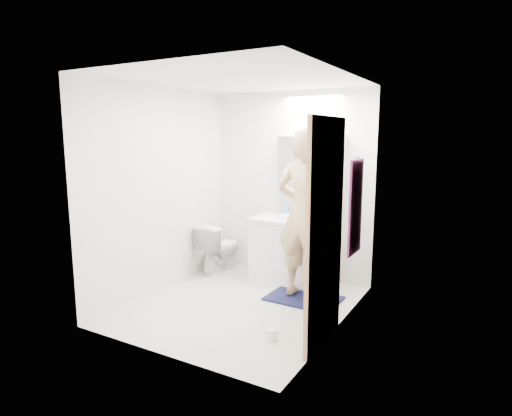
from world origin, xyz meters
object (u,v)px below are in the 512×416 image
Objects in this scene: toilet at (219,247)px; person at (305,214)px; soap_bottle_b at (286,209)px; toilet_paper_roll at (271,334)px; soap_bottle_a at (277,207)px; vanity_cabinet at (290,252)px; medicine_cabinet at (310,163)px; toothbrush_cup at (308,214)px.

toilet is 1.59m from person.
soap_bottle_b reaches higher than toilet_paper_roll.
toilet is 0.98m from soap_bottle_a.
soap_bottle_b is at bearing -48.66° from person.
vanity_cabinet is 1.64m from toilet_paper_roll.
soap_bottle_a is (-0.66, 0.63, -0.06)m from person.
medicine_cabinet is 2.28m from toilet_paper_roll.
soap_bottle_a is 1.89× the size of toilet_paper_roll.
vanity_cabinet reaches higher than toilet.
toilet_paper_roll is at bearing -78.06° from medicine_cabinet.
toilet_paper_roll is at bearing 98.50° from person.
toothbrush_cup is 0.88× the size of toilet_paper_roll.
toilet_paper_roll is (0.53, -1.51, -0.34)m from vanity_cabinet.
soap_bottle_a is 2.03m from toilet_paper_roll.
person is at bearing 168.44° from toilet.
medicine_cabinet reaches higher than toothbrush_cup.
soap_bottle_a is at bearing -165.72° from soap_bottle_b.
toilet_paper_roll is (0.36, -1.67, -0.82)m from toothbrush_cup.
soap_bottle_a is 1.33× the size of soap_bottle_b.
vanity_cabinet is at bearing -52.04° from soap_bottle_b.
soap_bottle_a is 0.12m from soap_bottle_b.
person is at bearing -49.63° from vanity_cabinet.
soap_bottle_a is at bearing -178.66° from toothbrush_cup.
toilet_paper_roll is (0.36, -1.72, -1.45)m from medicine_cabinet.
vanity_cabinet is 0.86m from person.
vanity_cabinet is at bearing -48.01° from person.
soap_bottle_b is (0.86, 0.30, 0.56)m from toilet.
soap_bottle_a reaches higher than soap_bottle_b.
medicine_cabinet reaches higher than toilet.
toilet is 2.09m from toilet_paper_roll.
vanity_cabinet is 0.56m from soap_bottle_b.
toothbrush_cup is (-0.24, 0.64, -0.12)m from person.
person is 17.05× the size of toilet_paper_roll.
person is at bearing -50.28° from soap_bottle_b.
soap_bottle_b is at bearing 176.29° from toothbrush_cup.
soap_bottle_a reaches higher than vanity_cabinet.
medicine_cabinet reaches higher than toilet_paper_roll.
medicine_cabinet is 9.06× the size of toothbrush_cup.
toothbrush_cup is at bearing -87.90° from medicine_cabinet.
toilet is at bearing -173.43° from vanity_cabinet.
medicine_cabinet is 8.00× the size of toilet_paper_roll.
vanity_cabinet is 1.14m from medicine_cabinet.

